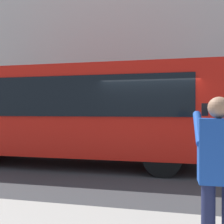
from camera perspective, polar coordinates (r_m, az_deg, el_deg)
name	(u,v)px	position (r m, az deg, el deg)	size (l,w,h in m)	color
ground_plane	(151,170)	(7.86, 8.42, -12.24)	(60.00, 60.00, 0.00)	#38383A
building_facade_far	(161,30)	(15.08, 10.47, 16.80)	(28.00, 1.55, 12.00)	beige
red_bus	(68,111)	(8.66, -9.43, 0.15)	(9.05, 2.54, 3.08)	red
pedestrian_photographer	(219,166)	(2.96, 21.94, -10.76)	(0.53, 0.52, 1.70)	#1E2347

